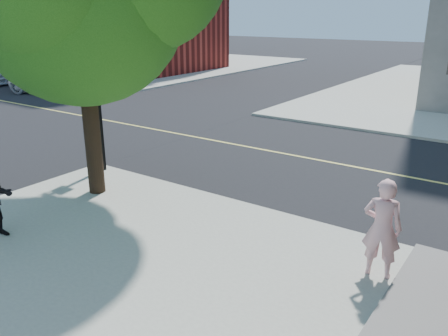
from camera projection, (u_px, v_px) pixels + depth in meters
The scene contains 7 objects.
ground at pixel (122, 173), 13.73m from camera, with size 140.00×140.00×0.00m, color black.
road_ew at pixel (211, 140), 17.23m from camera, with size 140.00×9.00×0.01m, color black.
road_ns at pixel (15, 144), 16.71m from camera, with size 9.00×140.00×0.01m, color black.
sidewalk_nw at pixel (121, 63), 42.87m from camera, with size 26.00×25.00×0.12m, color #A8A99A.
man_on_phone at pixel (382, 228), 7.94m from camera, with size 0.66×0.43×1.81m, color beige.
signal_pole at pixel (42, 36), 13.68m from camera, with size 4.07×0.46×4.60m.
car_a at pixel (54, 81), 27.05m from camera, with size 2.27×4.92×1.37m, color white.
Camera 1 is at (9.91, -8.88, 4.56)m, focal length 37.06 mm.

